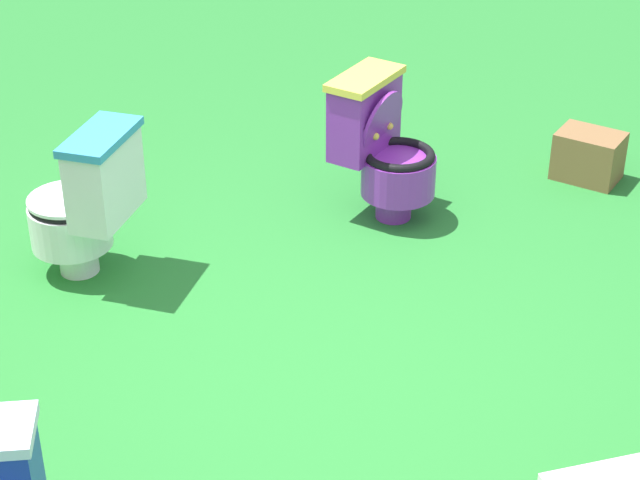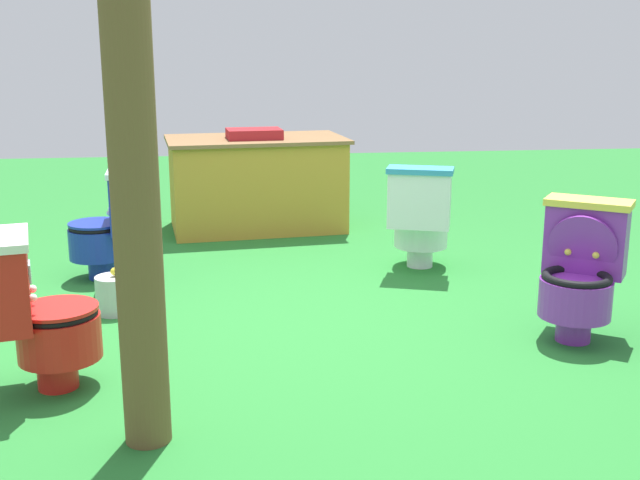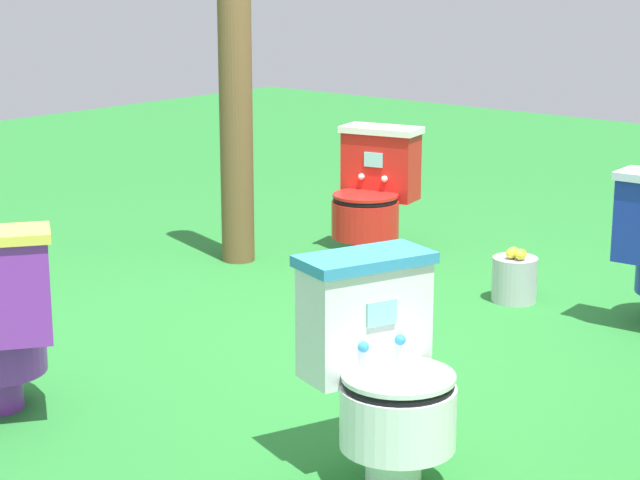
{
  "view_description": "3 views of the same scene",
  "coord_description": "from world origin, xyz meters",
  "views": [
    {
      "loc": [
        -3.35,
        0.08,
        2.71
      ],
      "look_at": [
        0.38,
        -0.1,
        0.52
      ],
      "focal_mm": 61.81,
      "sensor_mm": 36.0,
      "label": 1
    },
    {
      "loc": [
        -0.31,
        -4.23,
        1.51
      ],
      "look_at": [
        0.25,
        0.25,
        0.39
      ],
      "focal_mm": 44.36,
      "sensor_mm": 36.0,
      "label": 2
    },
    {
      "loc": [
        3.8,
        3.03,
        1.66
      ],
      "look_at": [
        0.4,
        0.13,
        0.55
      ],
      "focal_mm": 65.0,
      "sensor_mm": 36.0,
      "label": 3
    }
  ],
  "objects": [
    {
      "name": "lemon_bucket",
      "position": [
        -0.95,
        0.23,
        0.12
      ],
      "size": [
        0.22,
        0.22,
        0.28
      ],
      "color": "#B7B7BF",
      "rests_on": "ground"
    },
    {
      "name": "wooden_post",
      "position": [
        -0.63,
        -1.34,
        0.98
      ],
      "size": [
        0.18,
        0.18,
        1.95
      ],
      "primitive_type": "cylinder",
      "color": "brown",
      "rests_on": "ground"
    },
    {
      "name": "toilet_purple",
      "position": [
        1.53,
        -0.46,
        0.37
      ],
      "size": [
        0.61,
        0.63,
        0.73
      ],
      "rotation": [
        0.0,
        0.0,
        2.53
      ],
      "color": "purple",
      "rests_on": "ground"
    },
    {
      "name": "toilet_red",
      "position": [
        -1.15,
        -0.81,
        0.37
      ],
      "size": [
        0.57,
        0.5,
        0.73
      ],
      "rotation": [
        0.0,
        0.0,
        4.94
      ],
      "color": "red",
      "rests_on": "ground"
    },
    {
      "name": "vendor_table",
      "position": [
        -0.03,
        2.33,
        0.39
      ],
      "size": [
        1.54,
        1.01,
        0.85
      ],
      "rotation": [
        0.0,
        0.0,
        0.11
      ],
      "color": "#B7842D",
      "rests_on": "ground"
    },
    {
      "name": "toilet_blue",
      "position": [
        -1.06,
        0.97,
        0.37
      ],
      "size": [
        0.52,
        0.45,
        0.73
      ],
      "rotation": [
        0.0,
        0.0,
        1.63
      ],
      "color": "#192D9E",
      "rests_on": "ground"
    },
    {
      "name": "ground",
      "position": [
        0.0,
        0.0,
        0.0
      ],
      "size": [
        14.0,
        14.0,
        0.0
      ],
      "primitive_type": "plane",
      "color": "#26752D"
    },
    {
      "name": "toilet_white",
      "position": [
        1.02,
        0.93,
        0.37
      ],
      "size": [
        0.54,
        0.6,
        0.73
      ],
      "rotation": [
        0.0,
        0.0,
        5.95
      ],
      "color": "white",
      "rests_on": "ground"
    }
  ]
}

